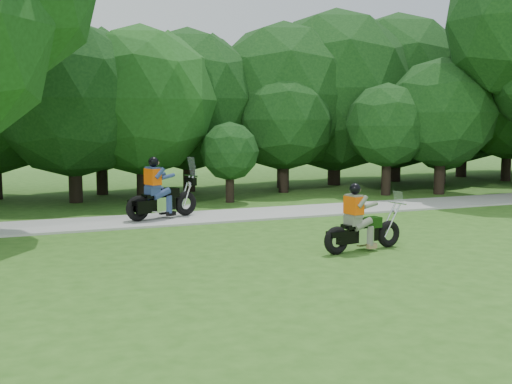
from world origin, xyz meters
TOP-DOWN VIEW (x-y plane):
  - ground at (0.00, 0.00)m, footprint 100.00×100.00m
  - walkway at (0.00, 8.00)m, footprint 60.00×2.20m
  - tree_line at (1.61, 14.83)m, footprint 40.95×12.36m
  - chopper_motorcycle at (-1.45, 2.21)m, footprint 2.14×0.72m
  - touring_motorcycle at (-4.61, 7.99)m, footprint 2.28×1.24m

SIDE VIEW (x-z plane):
  - ground at x=0.00m, z-range 0.00..0.00m
  - walkway at x=0.00m, z-range 0.00..0.06m
  - chopper_motorcycle at x=-1.45m, z-range -0.20..1.33m
  - touring_motorcycle at x=-4.61m, z-range -0.19..1.60m
  - tree_line at x=1.61m, z-range -0.14..7.54m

